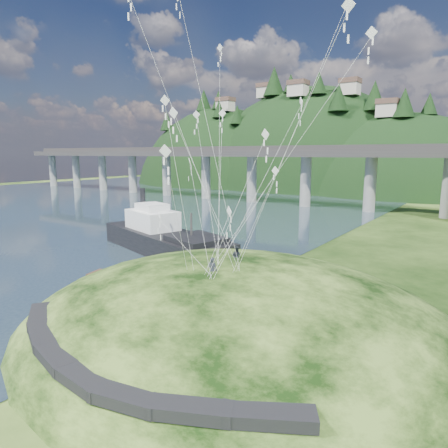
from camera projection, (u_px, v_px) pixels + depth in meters
The scene contains 10 objects.
ground at pixel (144, 311), 33.46m from camera, with size 320.00×320.00×0.00m, color black.
water at pixel (29, 207), 98.44m from camera, with size 240.00×240.00×0.00m, color #2F4456.
grass_hill at pixel (236, 345), 30.80m from camera, with size 36.00×32.00×13.00m.
footpath at pixel (106, 365), 21.02m from camera, with size 22.29×5.84×0.83m.
bridge at pixel (270, 166), 103.16m from camera, with size 160.00×11.00×15.00m.
far_ridge at pixel (295, 206), 157.81m from camera, with size 153.00×70.00×94.50m.
work_barge at pixel (163, 237), 53.29m from camera, with size 24.34×12.73×8.22m.
wooden_dock at pixel (152, 281), 40.04m from camera, with size 14.61×5.68×1.03m.
kite_flyers at pixel (227, 251), 30.17m from camera, with size 1.60×4.92×1.96m.
kite_swarm at pixel (231, 103), 29.49m from camera, with size 18.96×17.37×21.17m.
Camera 1 is at (23.73, -22.01, 13.09)m, focal length 32.00 mm.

